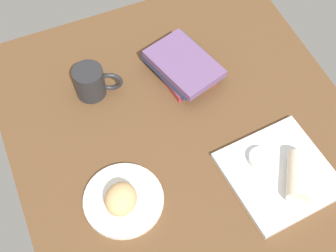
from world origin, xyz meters
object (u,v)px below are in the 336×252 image
(scone_pastry, at_px, (121,199))
(sauce_cup, at_px, (261,159))
(square_plate, at_px, (279,174))
(book_stack, at_px, (183,66))
(breakfast_wrap, at_px, (299,176))
(coffee_mug, at_px, (91,82))
(round_plate, at_px, (124,200))

(scone_pastry, distance_m, sauce_cup, 0.36)
(square_plate, bearing_deg, book_stack, -166.81)
(breakfast_wrap, bearing_deg, coffee_mug, -18.64)
(scone_pastry, relative_size, breakfast_wrap, 0.71)
(scone_pastry, bearing_deg, book_stack, 136.59)
(book_stack, relative_size, coffee_mug, 1.92)
(round_plate, relative_size, scone_pastry, 2.28)
(scone_pastry, bearing_deg, square_plate, 79.39)
(sauce_cup, bearing_deg, book_stack, -169.93)
(coffee_mug, bearing_deg, sauce_cup, 39.91)
(book_stack, bearing_deg, round_plate, -43.68)
(coffee_mug, bearing_deg, book_stack, 81.91)
(breakfast_wrap, relative_size, coffee_mug, 0.95)
(square_plate, bearing_deg, scone_pastry, -100.61)
(scone_pastry, height_order, square_plate, scone_pastry)
(scone_pastry, bearing_deg, coffee_mug, 173.04)
(sauce_cup, relative_size, book_stack, 0.24)
(scone_pastry, relative_size, coffee_mug, 0.68)
(square_plate, distance_m, book_stack, 0.40)
(square_plate, bearing_deg, breakfast_wrap, 32.96)
(scone_pastry, distance_m, coffee_mug, 0.35)
(square_plate, height_order, breakfast_wrap, breakfast_wrap)
(breakfast_wrap, bearing_deg, sauce_cup, -24.41)
(square_plate, height_order, sauce_cup, sauce_cup)
(breakfast_wrap, distance_m, coffee_mug, 0.59)
(round_plate, distance_m, breakfast_wrap, 0.43)
(book_stack, bearing_deg, coffee_mug, -98.09)
(round_plate, bearing_deg, coffee_mug, 174.10)
(round_plate, xyz_separation_m, scone_pastry, (0.01, -0.01, 0.04))
(breakfast_wrap, bearing_deg, round_plate, 15.96)
(round_plate, xyz_separation_m, square_plate, (0.08, 0.38, 0.00))
(sauce_cup, relative_size, coffee_mug, 0.47)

